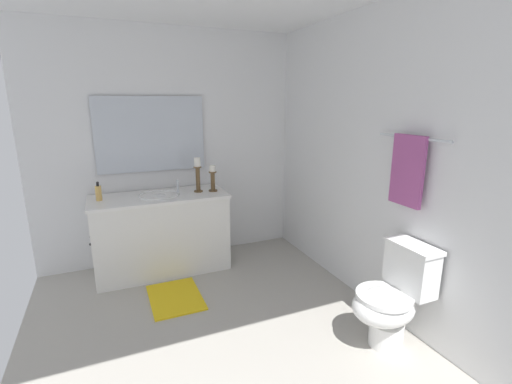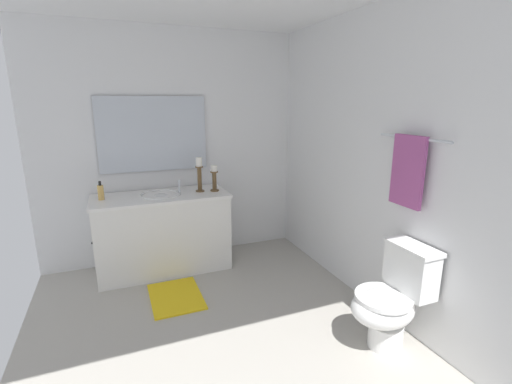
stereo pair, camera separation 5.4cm
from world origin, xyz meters
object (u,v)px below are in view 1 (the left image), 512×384
sink_basin (159,199)px  candle_holder_tall (213,178)px  towel_bar (413,138)px  bath_mat (175,297)px  vanity_cabinet (162,233)px  towel_near_vanity (407,171)px  mirror (151,134)px  toilet (391,298)px  candle_holder_short (198,174)px  soap_bottle (99,193)px

sink_basin → candle_holder_tall: bearing=85.9°
towel_bar → bath_mat: bearing=-124.8°
vanity_cabinet → candle_holder_tall: candle_holder_tall is taller
towel_near_vanity → bath_mat: size_ratio=0.84×
sink_basin → bath_mat: 0.98m
mirror → toilet: size_ratio=1.46×
toilet → towel_bar: size_ratio=1.19×
sink_basin → candle_holder_short: 0.46m
towel_near_vanity → bath_mat: bearing=-125.1°
soap_bottle → bath_mat: bearing=39.7°
candle_holder_tall → towel_near_vanity: bearing=30.2°
mirror → toilet: (2.13, 1.30, -1.01)m
soap_bottle → toilet: soap_bottle is taller
mirror → bath_mat: bearing=0.0°
candle_holder_short → soap_bottle: bearing=-92.4°
vanity_cabinet → mirror: size_ratio=1.22×
toilet → bath_mat: size_ratio=1.25×
bath_mat → soap_bottle: bearing=-140.3°
candle_holder_tall → mirror: bearing=-120.2°
vanity_cabinet → bath_mat: bearing=0.0°
candle_holder_tall → candle_holder_short: 0.16m
vanity_cabinet → candle_holder_tall: (0.04, 0.55, 0.54)m
vanity_cabinet → bath_mat: (0.62, 0.00, -0.39)m
vanity_cabinet → towel_bar: bearing=42.1°
soap_bottle → bath_mat: soap_bottle is taller
soap_bottle → towel_bar: towel_bar is taller
candle_holder_tall → bath_mat: 1.23m
vanity_cabinet → candle_holder_tall: size_ratio=4.91×
toilet → towel_bar: towel_bar is taller
mirror → sink_basin: bearing=0.2°
toilet → sink_basin: bearing=-145.0°
vanity_cabinet → towel_bar: size_ratio=2.12×
vanity_cabinet → towel_bar: 2.50m
mirror → towel_bar: bearing=37.8°
candle_holder_short → bath_mat: 1.23m
candle_holder_short → soap_bottle: 0.96m
sink_basin → candle_holder_short: candle_holder_short is taller
candle_holder_tall → bath_mat: candle_holder_tall is taller
vanity_cabinet → candle_holder_short: 0.71m
candle_holder_tall → bath_mat: (0.59, -0.55, -0.93)m
sink_basin → soap_bottle: bearing=-93.5°
soap_bottle → towel_near_vanity: (1.71, 2.05, 0.36)m
towel_bar → candle_holder_short: bearing=-146.2°
bath_mat → towel_near_vanity: bearing=54.9°
vanity_cabinet → candle_holder_short: size_ratio=3.76×
candle_holder_short → towel_near_vanity: 2.02m
bath_mat → mirror: bearing=-180.0°
vanity_cabinet → sink_basin: bearing=90.0°
towel_bar → bath_mat: 2.35m
candle_holder_short → bath_mat: bearing=-32.9°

